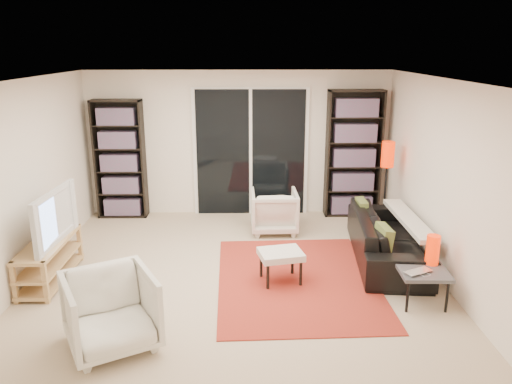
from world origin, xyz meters
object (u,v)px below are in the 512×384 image
at_px(side_table, 423,273).
at_px(bookshelf_right, 354,154).
at_px(sofa, 387,237).
at_px(armchair_back, 274,211).
at_px(armchair_front, 111,311).
at_px(floor_lamp, 387,164).
at_px(bookshelf_left, 120,159).
at_px(ottoman, 281,256).
at_px(tv_stand, 50,260).

bearing_deg(side_table, bookshelf_right, 93.19).
distance_m(bookshelf_right, sofa, 2.00).
relative_size(armchair_back, side_table, 1.32).
relative_size(bookshelf_right, armchair_front, 2.60).
relative_size(side_table, floor_lamp, 0.39).
distance_m(bookshelf_left, side_table, 5.09).
xyz_separation_m(armchair_front, floor_lamp, (3.38, 3.03, 0.71)).
relative_size(armchair_front, floor_lamp, 0.57).
xyz_separation_m(ottoman, side_table, (1.53, -0.54, 0.02)).
bearing_deg(armchair_back, ottoman, 88.50).
xyz_separation_m(bookshelf_left, tv_stand, (-0.32, -2.41, -0.71)).
height_order(bookshelf_right, ottoman, bookshelf_right).
bearing_deg(tv_stand, armchair_back, 30.08).
relative_size(bookshelf_left, side_table, 3.59).
relative_size(bookshelf_left, tv_stand, 1.55).
distance_m(tv_stand, floor_lamp, 4.85).
height_order(armchair_front, floor_lamp, floor_lamp).
xyz_separation_m(bookshelf_left, floor_lamp, (4.19, -0.81, 0.10)).
height_order(bookshelf_left, armchair_back, bookshelf_left).
height_order(armchair_front, ottoman, armchair_front).
bearing_deg(floor_lamp, tv_stand, -160.42).
bearing_deg(bookshelf_right, bookshelf_left, 180.00).
xyz_separation_m(bookshelf_right, ottoman, (-1.36, -2.52, -0.71)).
bearing_deg(armchair_back, bookshelf_left, -18.46).
bearing_deg(armchair_back, bookshelf_right, -151.02).
height_order(sofa, ottoman, sofa).
xyz_separation_m(bookshelf_right, tv_stand, (-4.17, -2.41, -0.79)).
xyz_separation_m(bookshelf_right, sofa, (0.11, -1.86, -0.74)).
bearing_deg(ottoman, floor_lamp, 45.18).
distance_m(armchair_front, ottoman, 2.15).
height_order(bookshelf_right, sofa, bookshelf_right).
relative_size(sofa, side_table, 3.91).
relative_size(bookshelf_right, sofa, 0.99).
height_order(bookshelf_left, tv_stand, bookshelf_left).
height_order(bookshelf_right, armchair_front, bookshelf_right).
bearing_deg(ottoman, tv_stand, 177.85).
relative_size(bookshelf_left, bookshelf_right, 0.93).
height_order(sofa, floor_lamp, floor_lamp).
bearing_deg(bookshelf_right, armchair_back, -149.92).
relative_size(armchair_back, ottoman, 1.24).
height_order(armchair_back, ottoman, armchair_back).
bearing_deg(sofa, floor_lamp, -6.81).
relative_size(bookshelf_left, armchair_back, 2.71).
bearing_deg(bookshelf_left, ottoman, -45.35).
bearing_deg(ottoman, sofa, 24.28).
distance_m(armchair_back, floor_lamp, 1.84).
relative_size(tv_stand, sofa, 0.59).
xyz_separation_m(tv_stand, armchair_front, (1.12, -1.43, 0.10)).
bearing_deg(sofa, side_table, -171.42).
bearing_deg(bookshelf_right, ottoman, -118.38).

